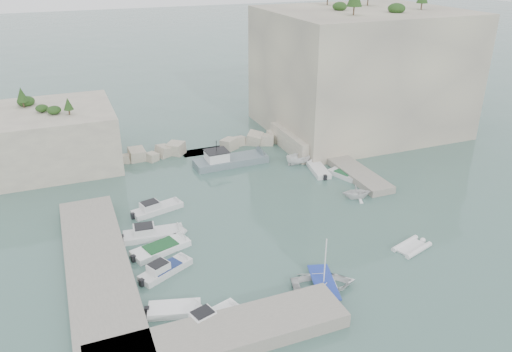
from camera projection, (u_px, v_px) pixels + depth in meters
name	position (u px, v px, depth m)	size (l,w,h in m)	color
ground	(279.00, 228.00, 48.25)	(400.00, 400.00, 0.00)	#486C63
cliff_east	(360.00, 71.00, 71.90)	(26.00, 22.00, 17.00)	beige
cliff_terrace	(312.00, 138.00, 67.31)	(8.00, 10.00, 2.50)	beige
outcrop_west	(47.00, 138.00, 61.08)	(16.00, 14.00, 7.00)	beige
quay_west	(98.00, 267.00, 41.41)	(5.00, 24.00, 1.10)	#9E9689
quay_south	(221.00, 336.00, 34.09)	(18.00, 4.00, 1.10)	#9E9689
ledge_east	(346.00, 166.00, 61.09)	(3.00, 16.00, 0.80)	#9E9689
breakwater	(204.00, 146.00, 66.17)	(28.00, 3.00, 1.40)	beige
motorboat_a	(158.00, 211.00, 51.33)	(5.71, 1.70, 1.40)	silver
motorboat_b	(154.00, 237.00, 46.83)	(6.07, 1.99, 1.40)	silver
motorboat_c	(161.00, 251.00, 44.63)	(5.67, 2.06, 0.70)	white
motorboat_d	(166.00, 273.00, 41.65)	(5.16, 1.54, 1.40)	silver
motorboat_e	(175.00, 312.00, 37.10)	(4.25, 1.74, 0.70)	white
motorboat_f	(211.00, 322.00, 36.15)	(5.16, 1.54, 1.40)	white
rowboat	(323.00, 287.00, 39.87)	(3.68, 5.15, 1.07)	white
inflatable_dinghy	(411.00, 249.00, 44.97)	(3.79, 1.84, 0.44)	white
tender_east_a	(356.00, 198.00, 54.05)	(2.74, 3.18, 1.67)	white
tender_east_b	(343.00, 177.00, 59.03)	(4.12, 1.41, 0.70)	silver
tender_east_c	(318.00, 172.00, 60.37)	(5.20, 1.68, 0.70)	silver
tender_east_d	(301.00, 163.00, 62.72)	(1.65, 4.38, 1.69)	white
work_boat	(231.00, 164.00, 62.54)	(10.10, 2.99, 2.20)	slate
rowboat_mast	(325.00, 259.00, 38.77)	(0.10, 0.10, 4.20)	white
vegetation	(327.00, 3.00, 67.40)	(53.48, 13.88, 13.40)	#1E4219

